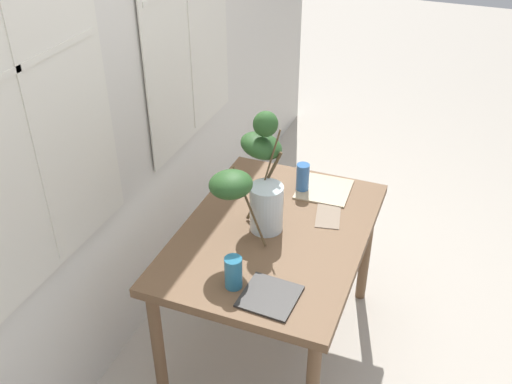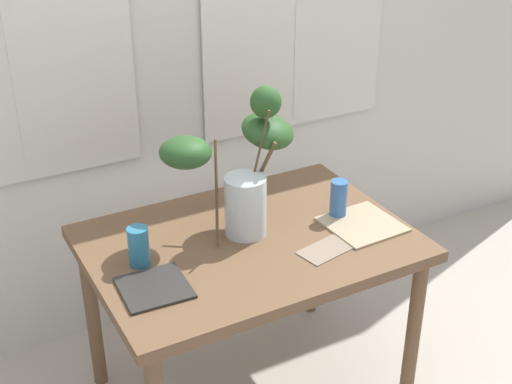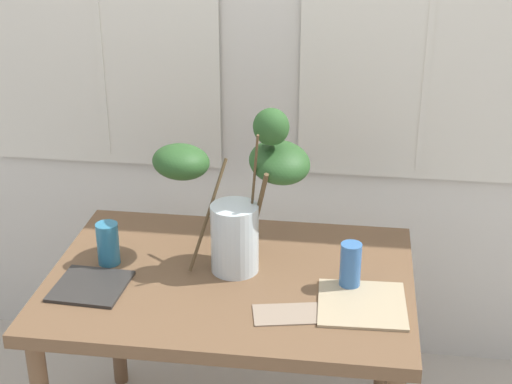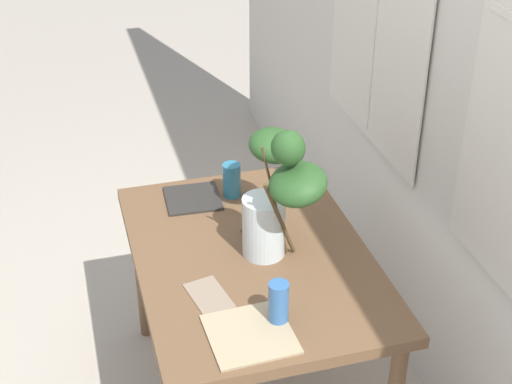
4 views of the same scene
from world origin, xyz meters
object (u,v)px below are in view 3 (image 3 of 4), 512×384
object	(u,v)px
dining_table	(231,298)
drinking_glass_blue_left	(108,244)
plate_square_left	(91,286)
vase_with_branches	(236,193)
plate_square_right	(362,304)
drinking_glass_blue_right	(350,266)

from	to	relation	value
dining_table	drinking_glass_blue_left	bearing A→B (deg)	175.98
dining_table	plate_square_left	bearing A→B (deg)	-162.60
dining_table	vase_with_branches	size ratio (longest dim) A/B	1.99
plate_square_left	plate_square_right	distance (m)	0.83
drinking_glass_blue_left	plate_square_left	size ratio (longest dim) A/B	0.66
dining_table	drinking_glass_blue_right	distance (m)	0.41
drinking_glass_blue_right	plate_square_left	world-z (taller)	drinking_glass_blue_right
drinking_glass_blue_right	drinking_glass_blue_left	bearing A→B (deg)	176.75
drinking_glass_blue_right	plate_square_left	xyz separation A→B (m)	(-0.79, -0.11, -0.07)
vase_with_branches	drinking_glass_blue_right	bearing A→B (deg)	-15.46
dining_table	plate_square_right	distance (m)	0.44
vase_with_branches	plate_square_right	world-z (taller)	vase_with_branches
drinking_glass_blue_left	plate_square_left	world-z (taller)	drinking_glass_blue_left
dining_table	plate_square_right	bearing A→B (deg)	-15.98
drinking_glass_blue_left	plate_square_right	bearing A→B (deg)	-10.18
drinking_glass_blue_right	plate_square_left	size ratio (longest dim) A/B	0.69
vase_with_branches	drinking_glass_blue_right	xyz separation A→B (m)	(0.37, -0.10, -0.18)
plate_square_left	plate_square_right	world-z (taller)	plate_square_left
plate_square_left	plate_square_right	xyz separation A→B (m)	(0.83, 0.01, -0.00)
drinking_glass_blue_right	plate_square_left	distance (m)	0.81
drinking_glass_blue_left	drinking_glass_blue_right	bearing A→B (deg)	-3.25
drinking_glass_blue_right	plate_square_right	xyz separation A→B (m)	(0.04, -0.10, -0.07)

